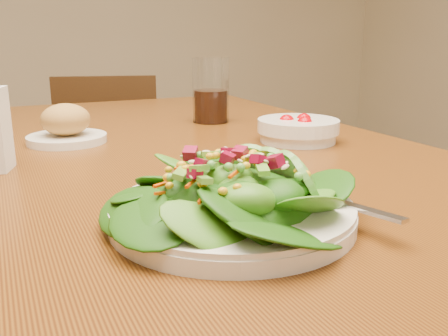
{
  "coord_description": "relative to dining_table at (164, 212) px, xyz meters",
  "views": [
    {
      "loc": [
        -0.24,
        -0.77,
        0.94
      ],
      "look_at": [
        -0.03,
        -0.31,
        0.8
      ],
      "focal_mm": 40.0,
      "sensor_mm": 36.0,
      "label": 1
    }
  ],
  "objects": [
    {
      "name": "chair_far",
      "position": [
        0.14,
        1.07,
        -0.22
      ],
      "size": [
        0.46,
        0.46,
        0.8
      ],
      "rotation": [
        0.0,
        0.0,
        2.86
      ],
      "color": "black",
      "rests_on": "ground_plane"
    },
    {
      "name": "drinking_glass",
      "position": [
        0.2,
        0.25,
        0.16
      ],
      "size": [
        0.08,
        0.08,
        0.14
      ],
      "color": "silver",
      "rests_on": "dining_table"
    },
    {
      "name": "salad_plate",
      "position": [
        -0.02,
        -0.33,
        0.13
      ],
      "size": [
        0.26,
        0.26,
        0.07
      ],
      "rotation": [
        0.0,
        0.0,
        -0.26
      ],
      "color": "silver",
      "rests_on": "dining_table"
    },
    {
      "name": "dining_table",
      "position": [
        0.0,
        0.0,
        0.0
      ],
      "size": [
        0.9,
        1.4,
        0.75
      ],
      "color": "brown",
      "rests_on": "ground_plane"
    },
    {
      "name": "bread_plate",
      "position": [
        -0.13,
        0.16,
        0.13
      ],
      "size": [
        0.14,
        0.14,
        0.07
      ],
      "color": "silver",
      "rests_on": "dining_table"
    },
    {
      "name": "tomato_bowl",
      "position": [
        0.26,
        -0.01,
        0.12
      ],
      "size": [
        0.15,
        0.15,
        0.05
      ],
      "color": "silver",
      "rests_on": "dining_table"
    }
  ]
}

